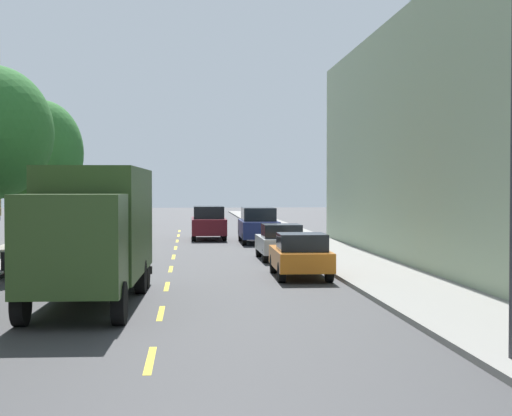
# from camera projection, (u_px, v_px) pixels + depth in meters

# --- Properties ---
(ground_plane) EXTENTS (160.00, 160.00, 0.00)m
(ground_plane) POSITION_uv_depth(u_px,v_px,m) (175.00, 251.00, 36.24)
(ground_plane) COLOR #38383A
(sidewalk_left) EXTENTS (3.20, 120.00, 0.14)m
(sidewalk_left) POSITION_uv_depth(u_px,v_px,m) (11.00, 255.00, 33.63)
(sidewalk_left) COLOR gray
(sidewalk_left) RESTS_ON ground_plane
(sidewalk_right) EXTENTS (3.20, 120.00, 0.14)m
(sidewalk_right) POSITION_uv_depth(u_px,v_px,m) (331.00, 252.00, 34.86)
(sidewalk_right) COLOR gray
(sidewalk_right) RESTS_ON ground_plane
(lane_centerline_dashes) EXTENTS (0.14, 47.20, 0.01)m
(lane_centerline_dashes) POSITION_uv_depth(u_px,v_px,m) (172.00, 262.00, 30.76)
(lane_centerline_dashes) COLOR yellow
(lane_centerline_dashes) RESTS_ON ground_plane
(street_tree_farthest) EXTENTS (3.99, 3.99, 7.09)m
(street_tree_farthest) POSITION_uv_depth(u_px,v_px,m) (42.00, 153.00, 36.90)
(street_tree_farthest) COLOR #47331E
(street_tree_farthest) RESTS_ON sidewalk_left
(street_lamp) EXTENTS (1.35, 0.28, 6.94)m
(street_lamp) POSITION_uv_depth(u_px,v_px,m) (507.00, 118.00, 12.75)
(street_lamp) COLOR #38383D
(street_lamp) RESTS_ON sidewalk_right
(delivery_box_truck) EXTENTS (2.64, 8.25, 3.53)m
(delivery_box_truck) POSITION_uv_depth(u_px,v_px,m) (94.00, 227.00, 20.05)
(delivery_box_truck) COLOR #2D471E
(delivery_box_truck) RESTS_ON ground_plane
(parked_hatchback_orange) EXTENTS (1.80, 4.03, 1.50)m
(parked_hatchback_orange) POSITION_uv_depth(u_px,v_px,m) (300.00, 255.00, 25.51)
(parked_hatchback_orange) COLOR orange
(parked_hatchback_orange) RESTS_ON ground_plane
(parked_wagon_forest) EXTENTS (1.85, 4.71, 1.50)m
(parked_wagon_forest) POSITION_uv_depth(u_px,v_px,m) (97.00, 228.00, 42.38)
(parked_wagon_forest) COLOR #194C28
(parked_wagon_forest) RESTS_ON ground_plane
(parked_hatchback_silver) EXTENTS (1.76, 4.01, 1.50)m
(parked_hatchback_silver) POSITION_uv_depth(u_px,v_px,m) (280.00, 242.00, 31.94)
(parked_hatchback_silver) COLOR #B2B5BA
(parked_hatchback_silver) RESTS_ON ground_plane
(parked_suv_navy) EXTENTS (1.99, 4.81, 1.93)m
(parked_suv_navy) POSITION_uv_depth(u_px,v_px,m) (258.00, 225.00, 41.58)
(parked_suv_navy) COLOR navy
(parked_suv_navy) RESTS_ON ground_plane
(parked_pickup_white) EXTENTS (2.15, 5.35, 1.73)m
(parked_pickup_white) POSITION_uv_depth(u_px,v_px,m) (112.00, 222.00, 49.35)
(parked_pickup_white) COLOR silver
(parked_pickup_white) RESTS_ON ground_plane
(parked_wagon_charcoal) EXTENTS (1.91, 4.74, 1.50)m
(parked_wagon_charcoal) POSITION_uv_depth(u_px,v_px,m) (126.00, 216.00, 60.40)
(parked_wagon_charcoal) COLOR #333338
(parked_wagon_charcoal) RESTS_ON ground_plane
(parked_sedan_black) EXTENTS (1.91, 4.54, 1.43)m
(parked_sedan_black) POSITION_uv_depth(u_px,v_px,m) (44.00, 252.00, 26.97)
(parked_sedan_black) COLOR black
(parked_sedan_black) RESTS_ON ground_plane
(parked_suv_champagne) EXTENTS (1.99, 4.81, 1.93)m
(parked_suv_champagne) POSITION_uv_depth(u_px,v_px,m) (80.00, 232.00, 34.74)
(parked_suv_champagne) COLOR tan
(parked_suv_champagne) RESTS_ON ground_plane
(moving_burgundy_sedan) EXTENTS (1.95, 4.80, 1.93)m
(moving_burgundy_sedan) POSITION_uv_depth(u_px,v_px,m) (209.00, 222.00, 44.64)
(moving_burgundy_sedan) COLOR maroon
(moving_burgundy_sedan) RESTS_ON ground_plane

